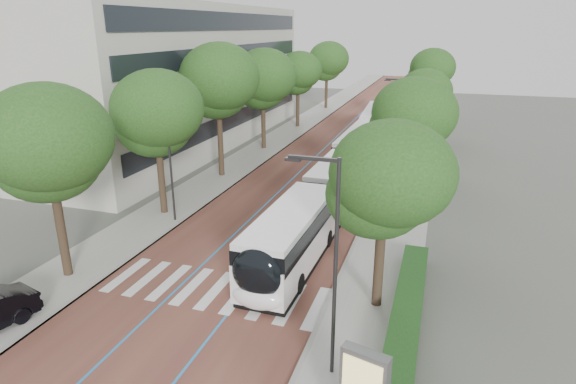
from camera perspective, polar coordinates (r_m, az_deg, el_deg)
name	(u,v)px	position (r m, az deg, el deg)	size (l,w,h in m)	color
ground	(202,300)	(23.04, -10.15, -12.54)	(160.00, 160.00, 0.00)	#51544C
road	(357,131)	(59.17, 8.16, 7.22)	(11.00, 140.00, 0.02)	#562C26
sidewalk_left	(298,126)	(60.84, 1.14, 7.78)	(4.00, 140.00, 0.12)	#999690
sidewalk_right	(421,134)	(58.40, 15.47, 6.62)	(4.00, 140.00, 0.12)	#999690
kerb_left	(312,127)	(60.33, 2.88, 7.66)	(0.20, 140.00, 0.14)	gray
kerb_right	(404,133)	(58.51, 13.60, 6.79)	(0.20, 140.00, 0.14)	gray
zebra_crossing	(216,290)	(23.70, -8.58, -11.40)	(10.55, 3.60, 0.01)	silver
lane_line_left	(344,130)	(59.45, 6.63, 7.35)	(0.12, 126.00, 0.01)	#2577BC
lane_line_right	(370,131)	(58.93, 9.70, 7.10)	(0.12, 126.00, 0.01)	#2577BC
office_building	(157,76)	(53.97, -15.32, 13.14)	(18.11, 40.00, 14.00)	#99978D
hedge	(405,327)	(20.61, 13.66, -15.25)	(1.20, 14.00, 0.80)	#153E16
streetlight_near	(331,253)	(16.13, 5.07, -7.27)	(1.82, 0.20, 8.00)	#2A2A2C
streetlight_far	(402,120)	(39.90, 13.32, 8.25)	(1.82, 0.20, 8.00)	#2A2A2C
lamp_post_left	(170,160)	(30.71, -13.80, 3.72)	(0.14, 0.14, 8.00)	#2A2A2C
trees_left	(250,85)	(45.52, -4.53, 12.50)	(6.30, 60.92, 10.27)	black
trees_right	(417,105)	(39.57, 15.04, 9.97)	(5.35, 47.22, 8.99)	black
lead_bus	(313,213)	(28.12, 2.93, -2.51)	(2.94, 18.45, 3.20)	black
bus_queued_0	(359,148)	(43.58, 8.47, 5.14)	(2.73, 12.44, 3.20)	white
bus_queued_1	(375,123)	(55.51, 10.28, 8.03)	(3.21, 12.52, 3.20)	white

